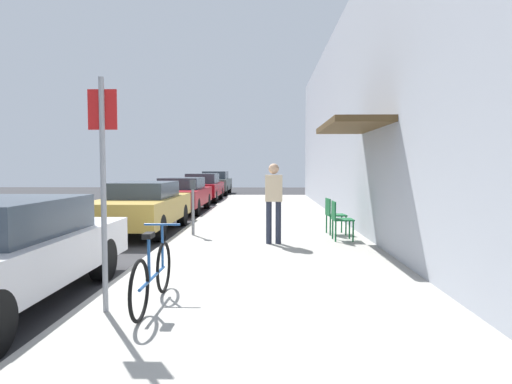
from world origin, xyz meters
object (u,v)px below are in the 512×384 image
(parking_meter, at_px, (193,203))
(bicycle_0, at_px, (153,275))
(parked_car_1, at_px, (143,206))
(parked_car_2, at_px, (182,194))
(parked_car_4, at_px, (215,183))
(street_sign, at_px, (103,176))
(pedestrian_standing, at_px, (274,197))
(parked_car_3, at_px, (203,187))
(cafe_chair_0, at_px, (339,218))
(cafe_chair_1, at_px, (333,213))

(parking_meter, relative_size, bicycle_0, 0.77)
(parked_car_1, distance_m, parked_car_2, 5.26)
(parked_car_4, height_order, street_sign, street_sign)
(parked_car_4, height_order, bicycle_0, parked_car_4)
(parked_car_1, height_order, pedestrian_standing, pedestrian_standing)
(parked_car_1, relative_size, parked_car_3, 1.00)
(parked_car_3, distance_m, parking_meter, 11.88)
(parked_car_1, height_order, parked_car_4, parked_car_4)
(parked_car_1, bearing_deg, parking_meter, -36.31)
(parking_meter, bearing_deg, parked_car_4, 95.11)
(bicycle_0, relative_size, cafe_chair_0, 1.97)
(bicycle_0, xyz_separation_m, cafe_chair_1, (2.94, 5.41, 0.14))
(parked_car_4, xyz_separation_m, cafe_chair_1, (4.92, -17.12, -0.15))
(parked_car_4, distance_m, cafe_chair_0, 18.67)
(parked_car_1, relative_size, cafe_chair_1, 5.06)
(parked_car_1, bearing_deg, parked_car_2, 90.00)
(parked_car_2, relative_size, parked_car_3, 1.00)
(parking_meter, height_order, cafe_chair_0, parking_meter)
(parked_car_4, bearing_deg, bicycle_0, -84.99)
(street_sign, relative_size, cafe_chair_1, 2.99)
(parked_car_3, distance_m, street_sign, 17.26)
(street_sign, relative_size, pedestrian_standing, 1.53)
(parked_car_1, bearing_deg, street_sign, -77.08)
(cafe_chair_1, bearing_deg, parked_car_3, 113.08)
(street_sign, distance_m, cafe_chair_1, 6.66)
(parking_meter, distance_m, pedestrian_standing, 2.22)
(parked_car_4, bearing_deg, parked_car_2, -90.00)
(cafe_chair_0, bearing_deg, cafe_chair_1, 89.98)
(parked_car_3, distance_m, pedestrian_standing, 13.35)
(parked_car_2, height_order, parked_car_3, parked_car_3)
(pedestrian_standing, bearing_deg, parked_car_3, 105.02)
(parking_meter, distance_m, cafe_chair_0, 3.44)
(parked_car_2, bearing_deg, parked_car_3, 90.00)
(parked_car_1, relative_size, street_sign, 1.69)
(parked_car_1, height_order, parked_car_2, parked_car_1)
(street_sign, bearing_deg, cafe_chair_0, 54.18)
(parking_meter, relative_size, cafe_chair_1, 1.52)
(parking_meter, bearing_deg, street_sign, -90.53)
(parked_car_1, distance_m, pedestrian_standing, 4.14)
(parked_car_3, distance_m, cafe_chair_1, 12.55)
(parked_car_4, bearing_deg, pedestrian_standing, -79.39)
(parking_meter, xyz_separation_m, street_sign, (-0.05, -5.40, 0.75))
(parking_meter, distance_m, bicycle_0, 5.22)
(parked_car_1, height_order, street_sign, street_sign)
(cafe_chair_1, bearing_deg, parked_car_2, 128.58)
(parked_car_2, height_order, parking_meter, parking_meter)
(bicycle_0, height_order, pedestrian_standing, pedestrian_standing)
(parked_car_3, height_order, parked_car_4, parked_car_4)
(street_sign, xyz_separation_m, cafe_chair_1, (3.42, 5.63, -1.02))
(parked_car_2, height_order, street_sign, street_sign)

